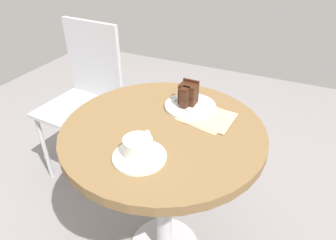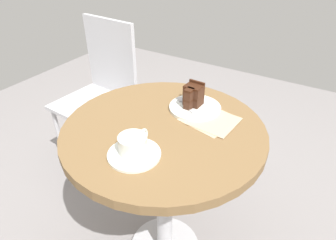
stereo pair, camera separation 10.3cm
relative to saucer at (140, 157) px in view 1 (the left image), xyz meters
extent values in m
cylinder|color=brown|center=(0.18, 0.01, -0.02)|extent=(0.73, 0.73, 0.03)
cylinder|color=#B7B7BC|center=(0.18, 0.01, -0.37)|extent=(0.07, 0.07, 0.66)
cylinder|color=silver|center=(0.00, 0.00, 0.00)|extent=(0.17, 0.17, 0.01)
cylinder|color=silver|center=(0.00, 0.00, 0.03)|extent=(0.09, 0.09, 0.06)
cylinder|color=beige|center=(0.00, 0.00, 0.06)|extent=(0.08, 0.08, 0.00)
torus|color=silver|center=(0.06, 0.00, 0.03)|extent=(0.05, 0.01, 0.05)
cube|color=#B7B7BC|center=(0.04, -0.03, 0.01)|extent=(0.06, 0.08, 0.00)
ellipsoid|color=#B7B7BC|center=(0.01, -0.07, 0.01)|extent=(0.02, 0.02, 0.00)
cylinder|color=silver|center=(0.35, -0.03, 0.00)|extent=(0.20, 0.20, 0.01)
cube|color=#422619|center=(0.36, -0.02, 0.02)|extent=(0.06, 0.07, 0.03)
cube|color=#422619|center=(0.33, -0.02, 0.02)|extent=(0.04, 0.03, 0.03)
cube|color=#381C0F|center=(0.36, -0.02, 0.04)|extent=(0.06, 0.07, 0.01)
cube|color=#381C0F|center=(0.33, -0.02, 0.04)|extent=(0.04, 0.03, 0.01)
cube|color=#422619|center=(0.36, -0.02, 0.06)|extent=(0.06, 0.07, 0.03)
cube|color=#422619|center=(0.33, -0.02, 0.06)|extent=(0.04, 0.03, 0.03)
cube|color=#381C0F|center=(0.36, -0.02, 0.08)|extent=(0.06, 0.07, 0.01)
cube|color=#381C0F|center=(0.33, -0.02, 0.08)|extent=(0.04, 0.03, 0.01)
cube|color=#381C0F|center=(0.39, -0.02, 0.05)|extent=(0.01, 0.07, 0.09)
cube|color=#B7B7BC|center=(0.32, -0.01, 0.01)|extent=(0.07, 0.09, 0.00)
cube|color=#B7B7BC|center=(0.36, 0.04, 0.01)|extent=(0.04, 0.04, 0.00)
cube|color=tan|center=(0.31, -0.11, 0.00)|extent=(0.20, 0.20, 0.00)
cube|color=tan|center=(0.31, -0.13, 0.00)|extent=(0.17, 0.17, 0.00)
cylinder|color=#BCBCC1|center=(0.34, 0.85, -0.49)|extent=(0.02, 0.02, 0.44)
cylinder|color=#BCBCC1|center=(0.31, 0.53, -0.49)|extent=(0.02, 0.02, 0.44)
cylinder|color=#BCBCC1|center=(0.66, 0.83, -0.49)|extent=(0.02, 0.02, 0.44)
cylinder|color=#BCBCC1|center=(0.64, 0.51, -0.49)|extent=(0.02, 0.02, 0.44)
cube|color=#BCBCC1|center=(0.49, 0.68, -0.26)|extent=(0.41, 0.41, 0.02)
cube|color=#BCBCC1|center=(0.66, 0.67, -0.04)|extent=(0.05, 0.36, 0.43)
camera|label=1|loc=(-0.61, -0.38, 0.60)|focal=32.00mm
camera|label=2|loc=(-0.56, -0.47, 0.60)|focal=32.00mm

